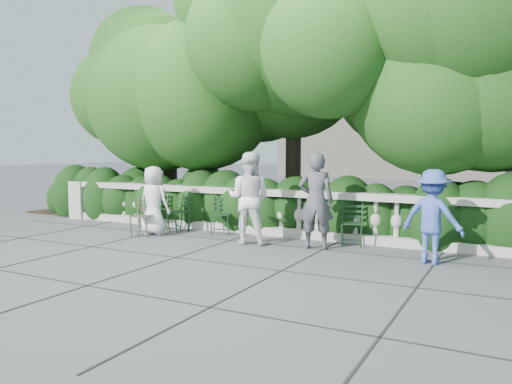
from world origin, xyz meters
The scene contains 14 objects.
ground centered at (0.00, 0.00, 0.00)m, with size 90.00×90.00×0.00m, color #494B50.
balustrade centered at (0.00, 1.80, 0.49)m, with size 12.00×0.44×1.00m.
shrub_hedge centered at (0.00, 3.00, 0.00)m, with size 15.00×2.60×1.70m, color black, non-canonical shape.
tree_canopy centered at (0.69, 3.19, 3.96)m, with size 15.04×6.52×6.78m.
chair_a centered at (-2.81, 1.19, 0.00)m, with size 0.44×0.48×0.84m, color black, non-canonical shape.
chair_b centered at (-2.89, 1.10, 0.00)m, with size 0.44×0.48×0.84m, color black, non-canonical shape.
chair_c centered at (-2.17, 1.12, 0.00)m, with size 0.44×0.48×0.84m, color black, non-canonical shape.
chair_d centered at (-0.98, 1.18, 0.00)m, with size 0.44×0.48×0.84m, color black, non-canonical shape.
chair_e centered at (1.91, 1.24, 0.00)m, with size 0.44×0.48×0.84m, color black, non-canonical shape.
chair_weathered centered at (-2.33, 0.18, 0.00)m, with size 0.44×0.48×0.84m, color black, non-canonical shape.
person_businessman centered at (-2.31, 0.63, 0.75)m, with size 0.73×0.47×1.49m, color silver.
person_woman_grey centered at (1.34, 0.85, 0.90)m, with size 0.66×0.43×1.80m, color #44454A.
person_casual_man centered at (-0.01, 0.71, 0.90)m, with size 0.88×0.68×1.81m, color white.
person_older_blue centered at (3.45, 0.60, 0.77)m, with size 0.99×0.57×1.54m, color #3750A5.
Camera 1 is at (4.66, -7.82, 1.87)m, focal length 35.00 mm.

